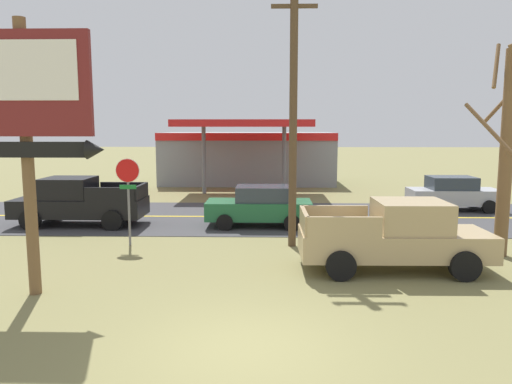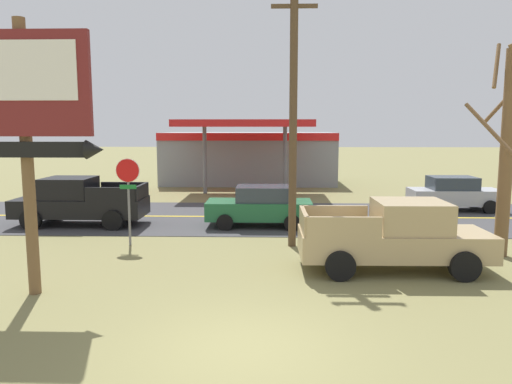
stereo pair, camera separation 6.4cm
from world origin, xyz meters
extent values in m
plane|color=olive|center=(0.00, 0.00, 0.00)|extent=(180.00, 180.00, 0.00)
cube|color=#3D3D3F|center=(0.00, 13.00, 0.01)|extent=(140.00, 8.00, 0.02)
cube|color=gold|center=(0.00, 13.00, 0.02)|extent=(126.00, 0.20, 0.01)
cylinder|color=brown|center=(-5.18, 2.83, 3.22)|extent=(0.28, 0.28, 6.43)
cube|color=maroon|center=(-5.18, 2.65, 4.95)|extent=(3.28, 0.16, 2.36)
cube|color=white|center=(-5.18, 2.56, 5.23)|extent=(2.75, 0.03, 1.32)
cube|color=black|center=(-5.18, 2.65, 3.47)|extent=(2.95, 0.12, 0.36)
cone|color=black|center=(-3.51, 2.65, 3.47)|extent=(0.40, 0.44, 0.44)
cylinder|color=slate|center=(-4.27, 7.69, 1.10)|extent=(0.08, 0.08, 2.20)
cylinder|color=red|center=(-4.27, 7.66, 2.55)|extent=(0.76, 0.03, 0.76)
cylinder|color=white|center=(-4.27, 7.68, 2.55)|extent=(0.80, 0.01, 0.80)
cube|color=#19722D|center=(-4.27, 7.66, 2.00)|extent=(0.56, 0.03, 0.14)
cylinder|color=brown|center=(1.22, 7.77, 4.55)|extent=(0.26, 0.26, 9.09)
cube|color=brown|center=(1.22, 7.77, 7.79)|extent=(1.48, 0.12, 0.12)
cylinder|color=brown|center=(7.67, 6.69, 3.15)|extent=(0.40, 0.40, 6.30)
cylinder|color=brown|center=(7.76, 7.27, 4.80)|extent=(1.26, 0.33, 1.51)
cylinder|color=brown|center=(7.28, 6.89, 5.82)|extent=(0.56, 0.91, 1.42)
cylinder|color=brown|center=(6.95, 6.19, 3.86)|extent=(1.14, 1.57, 1.71)
cube|color=gray|center=(-1.06, 26.77, 1.80)|extent=(12.00, 6.00, 3.60)
cube|color=red|center=(-1.06, 23.72, 3.35)|extent=(12.00, 0.12, 0.50)
cube|color=red|center=(-1.06, 20.77, 4.20)|extent=(8.00, 5.00, 0.40)
cylinder|color=slate|center=(-3.46, 20.77, 2.10)|extent=(0.24, 0.24, 4.20)
cylinder|color=slate|center=(1.34, 20.77, 2.10)|extent=(0.24, 0.24, 4.20)
cube|color=tan|center=(3.92, 5.04, 0.76)|extent=(5.22, 2.01, 0.72)
cube|color=tan|center=(4.37, 5.04, 1.54)|extent=(1.92, 1.82, 0.84)
cube|color=#28333D|center=(5.26, 5.05, 1.54)|extent=(0.12, 1.66, 0.71)
cube|color=tan|center=(2.39, 5.94, 1.40)|extent=(1.95, 0.14, 0.56)
cube|color=tan|center=(2.40, 4.10, 1.40)|extent=(1.95, 0.14, 0.56)
cube|color=tan|center=(1.42, 5.01, 1.40)|extent=(0.14, 1.88, 0.56)
cylinder|color=black|center=(5.52, 6.04, 0.40)|extent=(0.80, 0.29, 0.80)
cylinder|color=black|center=(5.54, 4.08, 0.40)|extent=(0.80, 0.29, 0.80)
cylinder|color=black|center=(2.30, 6.00, 0.40)|extent=(0.80, 0.29, 0.80)
cylinder|color=black|center=(2.32, 4.04, 0.40)|extent=(0.80, 0.29, 0.80)
cube|color=black|center=(-7.23, 11.00, 0.76)|extent=(5.20, 1.96, 0.72)
cube|color=black|center=(-7.68, 11.00, 1.54)|extent=(1.90, 1.80, 0.84)
cube|color=#28333D|center=(-8.57, 11.00, 1.54)|extent=(0.10, 1.66, 0.71)
cube|color=black|center=(-5.70, 10.08, 1.40)|extent=(1.95, 0.12, 0.56)
cube|color=black|center=(-5.70, 11.92, 1.40)|extent=(1.95, 0.12, 0.56)
cube|color=black|center=(-4.73, 11.00, 1.40)|extent=(0.12, 1.88, 0.56)
cylinder|color=black|center=(-8.84, 10.02, 0.40)|extent=(0.80, 0.28, 0.80)
cylinder|color=black|center=(-8.84, 11.98, 0.40)|extent=(0.80, 0.28, 0.80)
cylinder|color=black|center=(-5.61, 10.02, 0.40)|extent=(0.80, 0.28, 0.80)
cylinder|color=black|center=(-5.61, 11.98, 0.40)|extent=(0.80, 0.28, 0.80)
cube|color=#1E6038|center=(0.03, 11.00, 0.68)|extent=(4.20, 1.76, 0.72)
cube|color=#2D3842|center=(0.18, 11.00, 1.34)|extent=(2.10, 1.56, 0.60)
cylinder|color=black|center=(-1.27, 10.12, 0.32)|extent=(0.64, 0.24, 0.64)
cylinder|color=black|center=(-1.27, 11.88, 0.32)|extent=(0.64, 0.24, 0.64)
cylinder|color=black|center=(1.33, 10.12, 0.32)|extent=(0.64, 0.24, 0.64)
cylinder|color=black|center=(1.33, 11.88, 0.32)|extent=(0.64, 0.24, 0.64)
cube|color=#A8AAAF|center=(9.31, 15.00, 0.68)|extent=(4.20, 1.76, 0.72)
cube|color=#2D3842|center=(9.16, 15.00, 1.34)|extent=(2.10, 1.56, 0.60)
cylinder|color=black|center=(10.61, 15.88, 0.32)|extent=(0.64, 0.24, 0.64)
cylinder|color=black|center=(10.61, 14.12, 0.32)|extent=(0.64, 0.24, 0.64)
cylinder|color=black|center=(8.01, 15.88, 0.32)|extent=(0.64, 0.24, 0.64)
cylinder|color=black|center=(8.01, 14.12, 0.32)|extent=(0.64, 0.24, 0.64)
camera|label=1|loc=(0.43, -8.36, 3.99)|focal=34.23mm
camera|label=2|loc=(0.49, -8.36, 3.99)|focal=34.23mm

